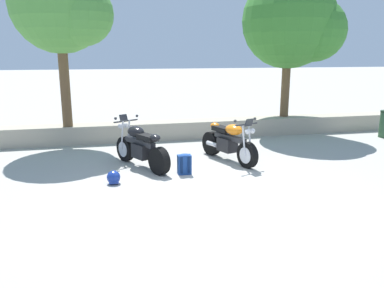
% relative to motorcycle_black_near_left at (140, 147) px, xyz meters
% --- Properties ---
extents(ground_plane, '(120.00, 120.00, 0.00)m').
position_rel_motorcycle_black_near_left_xyz_m(ground_plane, '(1.13, -1.83, -0.49)').
color(ground_plane, '#A3A099').
extents(stone_wall, '(36.00, 0.80, 0.55)m').
position_rel_motorcycle_black_near_left_xyz_m(stone_wall, '(1.13, 2.97, -0.21)').
color(stone_wall, '#A89E89').
rests_on(stone_wall, ground).
extents(motorcycle_black_near_left, '(1.16, 1.90, 1.18)m').
position_rel_motorcycle_black_near_left_xyz_m(motorcycle_black_near_left, '(0.00, 0.00, 0.00)').
color(motorcycle_black_near_left, black).
rests_on(motorcycle_black_near_left, ground).
extents(motorcycle_orange_centre, '(0.97, 1.99, 1.18)m').
position_rel_motorcycle_black_near_left_xyz_m(motorcycle_orange_centre, '(2.20, 0.03, 0.00)').
color(motorcycle_orange_centre, black).
rests_on(motorcycle_orange_centre, ground).
extents(rider_backpack, '(0.30, 0.26, 0.47)m').
position_rel_motorcycle_black_near_left_xyz_m(rider_backpack, '(0.90, -0.76, -0.24)').
color(rider_backpack, navy).
rests_on(rider_backpack, ground).
extents(rider_helmet, '(0.28, 0.28, 0.28)m').
position_rel_motorcycle_black_near_left_xyz_m(rider_helmet, '(-0.67, -1.09, -0.35)').
color(rider_helmet, navy).
rests_on(rider_helmet, ground).
extents(leafy_tree_far_left, '(2.78, 2.65, 4.71)m').
position_rel_motorcycle_black_near_left_xyz_m(leafy_tree_far_left, '(-1.72, 2.70, 3.38)').
color(leafy_tree_far_left, brown).
rests_on(leafy_tree_far_left, stone_wall).
extents(leafy_tree_mid_left, '(3.17, 3.02, 4.61)m').
position_rel_motorcycle_black_near_left_xyz_m(leafy_tree_mid_left, '(5.30, 2.98, 3.09)').
color(leafy_tree_mid_left, brown).
rests_on(leafy_tree_mid_left, stone_wall).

